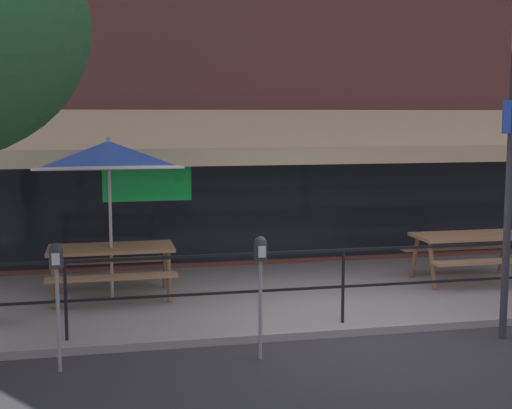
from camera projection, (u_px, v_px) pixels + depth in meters
The scene contains 10 objects.
ground_plane at pixel (350, 337), 8.92m from camera, with size 120.00×120.00×0.00m, color #2D2D30.
patio_deck at pixel (306, 294), 10.86m from camera, with size 15.00×4.00×0.10m, color gray.
restaurant_building at pixel (273, 41), 12.51m from camera, with size 15.00×1.60×8.15m.
patio_railing at pixel (343, 269), 9.11m from camera, with size 13.84×0.04×0.97m.
picnic_table_left at pixel (111, 257), 10.35m from camera, with size 1.80×1.42×0.76m.
picnic_table_centre at pixel (470, 244), 11.41m from camera, with size 1.80×1.42×0.76m.
patio_umbrella_left at pixel (109, 156), 10.08m from camera, with size 2.14×2.14×2.39m.
parking_meter_near at pixel (56, 268), 7.58m from camera, with size 0.15×0.16×1.42m.
parking_meter_far at pixel (260, 260), 7.98m from camera, with size 0.15×0.16×1.42m.
street_sign_pole at pixel (509, 182), 8.62m from camera, with size 0.28×0.09×3.81m.
Camera 1 is at (-2.97, -8.20, 2.78)m, focal length 50.00 mm.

